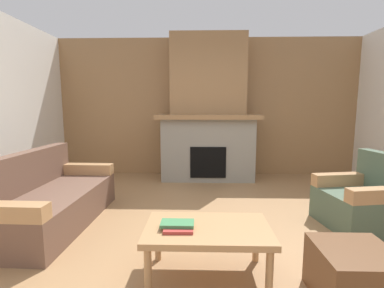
{
  "coord_description": "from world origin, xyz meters",
  "views": [
    {
      "loc": [
        -0.15,
        -2.63,
        1.39
      ],
      "look_at": [
        -0.26,
        1.12,
        0.87
      ],
      "focal_mm": 25.85,
      "sensor_mm": 36.0,
      "label": 1
    }
  ],
  "objects_px": {
    "coffee_table": "(208,233)",
    "ottoman": "(354,276)",
    "couch": "(49,201)",
    "fireplace": "(208,118)",
    "armchair": "(363,201)"
  },
  "relations": [
    {
      "from": "coffee_table",
      "to": "ottoman",
      "type": "xyz_separation_m",
      "value": [
        1.02,
        -0.27,
        -0.18
      ]
    },
    {
      "from": "coffee_table",
      "to": "couch",
      "type": "bearing_deg",
      "value": 152.11
    },
    {
      "from": "fireplace",
      "to": "armchair",
      "type": "bearing_deg",
      "value": -51.0
    },
    {
      "from": "couch",
      "to": "coffee_table",
      "type": "xyz_separation_m",
      "value": [
        1.83,
        -0.97,
        0.09
      ]
    },
    {
      "from": "fireplace",
      "to": "coffee_table",
      "type": "relative_size",
      "value": 2.7
    },
    {
      "from": "coffee_table",
      "to": "ottoman",
      "type": "distance_m",
      "value": 1.07
    },
    {
      "from": "fireplace",
      "to": "couch",
      "type": "distance_m",
      "value": 3.04
    },
    {
      "from": "coffee_table",
      "to": "ottoman",
      "type": "height_order",
      "value": "coffee_table"
    },
    {
      "from": "armchair",
      "to": "coffee_table",
      "type": "xyz_separation_m",
      "value": [
        -1.82,
        -1.02,
        0.08
      ]
    },
    {
      "from": "couch",
      "to": "armchair",
      "type": "bearing_deg",
      "value": 0.76
    },
    {
      "from": "armchair",
      "to": "couch",
      "type": "bearing_deg",
      "value": -179.24
    },
    {
      "from": "fireplace",
      "to": "couch",
      "type": "relative_size",
      "value": 1.48
    },
    {
      "from": "couch",
      "to": "coffee_table",
      "type": "bearing_deg",
      "value": -27.89
    },
    {
      "from": "fireplace",
      "to": "couch",
      "type": "bearing_deg",
      "value": -131.26
    },
    {
      "from": "ottoman",
      "to": "coffee_table",
      "type": "bearing_deg",
      "value": 165.22
    }
  ]
}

